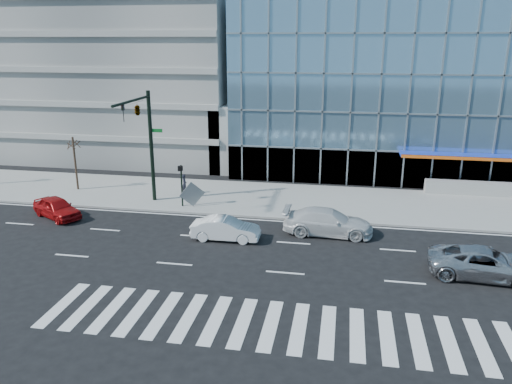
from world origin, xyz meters
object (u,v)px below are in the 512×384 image
at_px(street_tree_near, 73,144).
at_px(red_sedan, 57,208).
at_px(silver_suv, 484,263).
at_px(tilted_panel, 192,194).
at_px(ped_signal_post, 181,179).
at_px(pedestrian, 184,184).
at_px(white_sedan, 226,229).
at_px(traffic_signal, 142,122).
at_px(white_suv, 328,222).

height_order(street_tree_near, red_sedan, street_tree_near).
distance_m(silver_suv, tilted_panel, 19.29).
bearing_deg(ped_signal_post, pedestrian, 104.72).
xyz_separation_m(white_sedan, tilted_panel, (-3.68, 5.16, 0.39)).
height_order(traffic_signal, white_suv, traffic_signal).
bearing_deg(ped_signal_post, white_sedan, -49.12).
bearing_deg(white_suv, white_sedan, 108.95).
bearing_deg(pedestrian, silver_suv, -140.69).
relative_size(silver_suv, white_sedan, 1.32).
bearing_deg(tilted_panel, traffic_signal, 161.67).
height_order(street_tree_near, tilted_panel, street_tree_near).
height_order(traffic_signal, white_sedan, traffic_signal).
height_order(silver_suv, tilted_panel, tilted_panel).
height_order(white_sedan, pedestrian, pedestrian).
relative_size(ped_signal_post, white_suv, 0.55).
distance_m(street_tree_near, red_sedan, 6.92).
distance_m(red_sedan, pedestrian, 9.33).
distance_m(silver_suv, white_suv, 9.18).
distance_m(traffic_signal, silver_suv, 22.80).
xyz_separation_m(white_sedan, pedestrian, (-5.16, 7.95, 0.25)).
bearing_deg(tilted_panel, red_sedan, 176.16).
bearing_deg(white_suv, ped_signal_post, 74.07).
relative_size(street_tree_near, white_sedan, 1.02).
xyz_separation_m(traffic_signal, ped_signal_post, (2.50, 0.37, -4.02)).
xyz_separation_m(ped_signal_post, red_sedan, (-7.70, -3.37, -1.45)).
xyz_separation_m(white_suv, red_sedan, (-18.12, -0.22, -0.10)).
bearing_deg(tilted_panel, pedestrian, 92.10).
bearing_deg(pedestrian, tilted_panel, -174.17).
bearing_deg(white_sedan, tilted_panel, 34.55).
xyz_separation_m(ped_signal_post, street_tree_near, (-9.50, 2.56, 1.64)).
relative_size(silver_suv, tilted_panel, 4.20).
bearing_deg(white_suv, tilted_panel, 72.57).
bearing_deg(silver_suv, pedestrian, 65.39).
bearing_deg(white_sedan, pedestrian, 32.06).
height_order(ped_signal_post, tilted_panel, ped_signal_post).
height_order(white_suv, tilted_panel, tilted_panel).
relative_size(ped_signal_post, street_tree_near, 0.71).
bearing_deg(white_sedan, red_sedan, 80.89).
height_order(street_tree_near, white_suv, street_tree_near).
xyz_separation_m(street_tree_near, pedestrian, (8.75, 0.29, -2.85)).
relative_size(red_sedan, pedestrian, 2.62).
height_order(ped_signal_post, pedestrian, ped_signal_post).
height_order(ped_signal_post, white_suv, ped_signal_post).
bearing_deg(street_tree_near, pedestrian, 1.88).
bearing_deg(street_tree_near, white_sedan, -28.83).
distance_m(traffic_signal, tilted_panel, 6.05).
height_order(white_suv, red_sedan, white_suv).
distance_m(street_tree_near, tilted_panel, 10.88).
height_order(red_sedan, tilted_panel, tilted_panel).
distance_m(silver_suv, red_sedan, 26.49).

